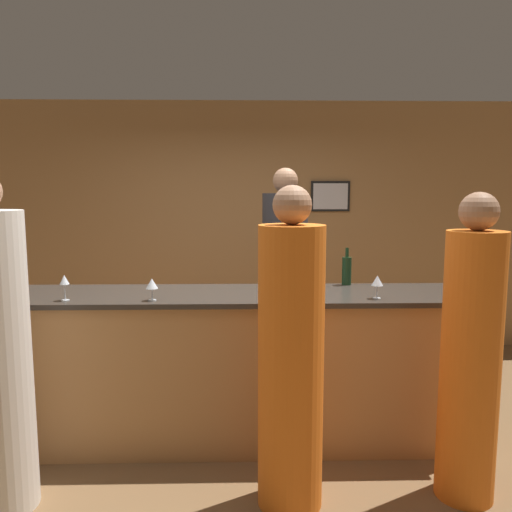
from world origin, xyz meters
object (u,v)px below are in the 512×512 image
object	(u,v)px
bartender	(285,292)
wine_bottle_0	(347,270)
guest_1	(471,359)
guest_0	(291,362)

from	to	relation	value
bartender	wine_bottle_0	size ratio (longest dim) A/B	7.01
guest_1	wine_bottle_0	world-z (taller)	guest_1
guest_0	guest_1	size ratio (longest dim) A/B	1.02
bartender	guest_0	distance (m)	1.56
guest_0	wine_bottle_0	world-z (taller)	guest_0
bartender	wine_bottle_0	bearing A→B (deg)	131.20
guest_0	bartender	bearing A→B (deg)	86.70
wine_bottle_0	guest_0	bearing A→B (deg)	-116.32
bartender	guest_1	xyz separation A→B (m)	(0.95, -1.52, -0.09)
bartender	guest_1	size ratio (longest dim) A/B	1.11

